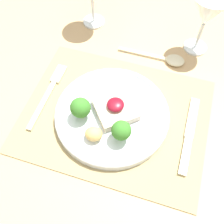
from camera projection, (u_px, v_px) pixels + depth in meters
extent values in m
plane|color=#4C4742|center=(114.00, 194.00, 1.23)|extent=(8.00, 8.00, 0.00)
cube|color=tan|center=(115.00, 119.00, 0.62)|extent=(1.22, 1.17, 0.03)
cylinder|color=tan|center=(40.00, 39.00, 1.27)|extent=(0.06, 0.06, 0.69)
cube|color=#9E895B|center=(115.00, 115.00, 0.61)|extent=(0.42, 0.33, 0.00)
cylinder|color=silver|center=(112.00, 115.00, 0.60)|extent=(0.26, 0.26, 0.02)
torus|color=silver|center=(112.00, 113.00, 0.59)|extent=(0.26, 0.26, 0.01)
cube|color=beige|center=(113.00, 109.00, 0.58)|extent=(0.12, 0.12, 0.02)
ellipsoid|color=maroon|center=(113.00, 104.00, 0.57)|extent=(0.04, 0.04, 0.02)
cylinder|color=#84B256|center=(121.00, 136.00, 0.55)|extent=(0.01, 0.01, 0.02)
sphere|color=#387A28|center=(121.00, 130.00, 0.53)|extent=(0.04, 0.04, 0.04)
cylinder|color=#84B256|center=(82.00, 114.00, 0.58)|extent=(0.01, 0.01, 0.02)
sphere|color=#387A28|center=(80.00, 108.00, 0.56)|extent=(0.04, 0.04, 0.04)
ellipsoid|color=tan|center=(94.00, 134.00, 0.55)|extent=(0.04, 0.04, 0.03)
cube|color=beige|center=(42.00, 105.00, 0.62)|extent=(0.01, 0.14, 0.01)
cube|color=beige|center=(59.00, 74.00, 0.66)|extent=(0.02, 0.05, 0.01)
cube|color=beige|center=(185.00, 156.00, 0.55)|extent=(0.02, 0.09, 0.01)
cube|color=beige|center=(192.00, 117.00, 0.60)|extent=(0.02, 0.11, 0.00)
cube|color=beige|center=(143.00, 54.00, 0.70)|extent=(0.13, 0.01, 0.01)
ellipsoid|color=beige|center=(175.00, 60.00, 0.69)|extent=(0.05, 0.04, 0.01)
cylinder|color=white|center=(195.00, 47.00, 0.72)|extent=(0.06, 0.06, 0.01)
cylinder|color=white|center=(199.00, 36.00, 0.68)|extent=(0.01, 0.01, 0.07)
cone|color=white|center=(208.00, 11.00, 0.62)|extent=(0.09, 0.09, 0.08)
cylinder|color=white|center=(94.00, 22.00, 0.77)|extent=(0.06, 0.06, 0.01)
cylinder|color=white|center=(93.00, 10.00, 0.74)|extent=(0.01, 0.01, 0.07)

